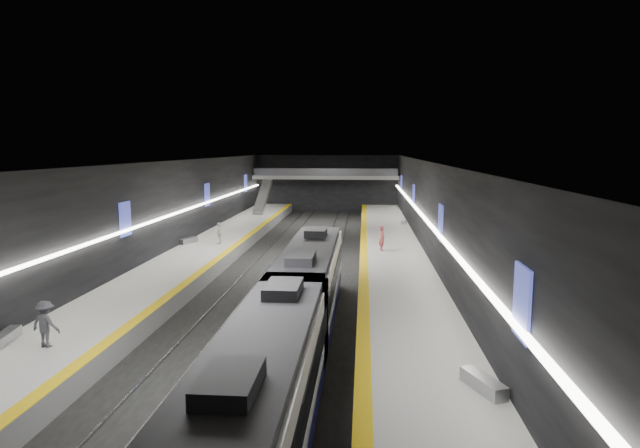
# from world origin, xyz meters

# --- Properties ---
(ground) EXTENTS (70.00, 70.00, 0.00)m
(ground) POSITION_xyz_m (0.00, 0.00, 0.00)
(ground) COLOR black
(ground) RESTS_ON ground
(ceiling) EXTENTS (20.00, 70.00, 0.04)m
(ceiling) POSITION_xyz_m (0.00, 0.00, 8.00)
(ceiling) COLOR beige
(ceiling) RESTS_ON wall_left
(wall_left) EXTENTS (0.04, 70.00, 8.00)m
(wall_left) POSITION_xyz_m (-10.00, 0.00, 4.00)
(wall_left) COLOR black
(wall_left) RESTS_ON ground
(wall_right) EXTENTS (0.04, 70.00, 8.00)m
(wall_right) POSITION_xyz_m (10.00, 0.00, 4.00)
(wall_right) COLOR black
(wall_right) RESTS_ON ground
(wall_back) EXTENTS (20.00, 0.04, 8.00)m
(wall_back) POSITION_xyz_m (0.00, 35.00, 4.00)
(wall_back) COLOR black
(wall_back) RESTS_ON ground
(platform_left) EXTENTS (5.00, 70.00, 1.00)m
(platform_left) POSITION_xyz_m (-7.50, 0.00, 0.50)
(platform_left) COLOR slate
(platform_left) RESTS_ON ground
(tile_surface_left) EXTENTS (5.00, 70.00, 0.02)m
(tile_surface_left) POSITION_xyz_m (-7.50, 0.00, 1.01)
(tile_surface_left) COLOR #B2B1AC
(tile_surface_left) RESTS_ON platform_left
(tactile_strip_left) EXTENTS (0.60, 70.00, 0.02)m
(tactile_strip_left) POSITION_xyz_m (-5.30, 0.00, 1.02)
(tactile_strip_left) COLOR yellow
(tactile_strip_left) RESTS_ON platform_left
(platform_right) EXTENTS (5.00, 70.00, 1.00)m
(platform_right) POSITION_xyz_m (7.50, 0.00, 0.50)
(platform_right) COLOR slate
(platform_right) RESTS_ON ground
(tile_surface_right) EXTENTS (5.00, 70.00, 0.02)m
(tile_surface_right) POSITION_xyz_m (7.50, 0.00, 1.01)
(tile_surface_right) COLOR #B2B1AC
(tile_surface_right) RESTS_ON platform_right
(tactile_strip_right) EXTENTS (0.60, 70.00, 0.02)m
(tactile_strip_right) POSITION_xyz_m (5.30, 0.00, 1.02)
(tactile_strip_right) COLOR yellow
(tactile_strip_right) RESTS_ON platform_right
(rails) EXTENTS (6.52, 70.00, 0.12)m
(rails) POSITION_xyz_m (-0.00, 0.00, 0.06)
(rails) COLOR gray
(rails) RESTS_ON ground
(train) EXTENTS (2.69, 27.71, 3.60)m
(train) POSITION_xyz_m (2.50, -20.17, 2.20)
(train) COLOR #0E0F36
(train) RESTS_ON ground
(ad_posters) EXTENTS (19.94, 53.50, 2.20)m
(ad_posters) POSITION_xyz_m (-0.00, 1.00, 4.50)
(ad_posters) COLOR #3E49BB
(ad_posters) RESTS_ON wall_left
(cove_light_left) EXTENTS (0.25, 68.60, 0.12)m
(cove_light_left) POSITION_xyz_m (-9.80, 0.00, 3.80)
(cove_light_left) COLOR white
(cove_light_left) RESTS_ON wall_left
(cove_light_right) EXTENTS (0.25, 68.60, 0.12)m
(cove_light_right) POSITION_xyz_m (9.80, 0.00, 3.80)
(cove_light_right) COLOR white
(cove_light_right) RESTS_ON wall_right
(mezzanine_bridge) EXTENTS (20.00, 3.00, 1.50)m
(mezzanine_bridge) POSITION_xyz_m (0.00, 32.93, 5.04)
(mezzanine_bridge) COLOR gray
(mezzanine_bridge) RESTS_ON wall_left
(escalator) EXTENTS (1.20, 7.50, 3.92)m
(escalator) POSITION_xyz_m (-7.50, 26.00, 2.90)
(escalator) COLOR #99999E
(escalator) RESTS_ON platform_left
(bench_left_near) EXTENTS (0.79, 1.88, 0.44)m
(bench_left_near) POSITION_xyz_m (-9.50, -20.51, 1.22)
(bench_left_near) COLOR #99999E
(bench_left_near) RESTS_ON platform_left
(bench_left_far) EXTENTS (1.19, 1.96, 0.46)m
(bench_left_far) POSITION_xyz_m (-9.50, 2.79, 1.23)
(bench_left_far) COLOR #99999E
(bench_left_far) RESTS_ON platform_left
(bench_right_near) EXTENTS (1.28, 2.05, 0.49)m
(bench_right_near) POSITION_xyz_m (9.29, -23.44, 1.24)
(bench_right_near) COLOR #99999E
(bench_right_near) RESTS_ON platform_right
(bench_right_far) EXTENTS (0.65, 1.73, 0.41)m
(bench_right_far) POSITION_xyz_m (9.50, 16.36, 1.21)
(bench_right_far) COLOR #99999E
(bench_right_far) RESTS_ON platform_right
(passenger_right_a) EXTENTS (0.63, 0.81, 1.94)m
(passenger_right_a) POSITION_xyz_m (6.70, 0.84, 1.97)
(passenger_right_a) COLOR #BC4649
(passenger_right_a) RESTS_ON platform_right
(passenger_left_a) EXTENTS (0.47, 1.08, 1.83)m
(passenger_left_a) POSITION_xyz_m (-6.76, 2.60, 1.91)
(passenger_left_a) COLOR silver
(passenger_left_a) RESTS_ON platform_left
(passenger_left_b) EXTENTS (1.34, 0.92, 1.91)m
(passenger_left_b) POSITION_xyz_m (-7.47, -20.90, 1.96)
(passenger_left_b) COLOR #44454C
(passenger_left_b) RESTS_ON platform_left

